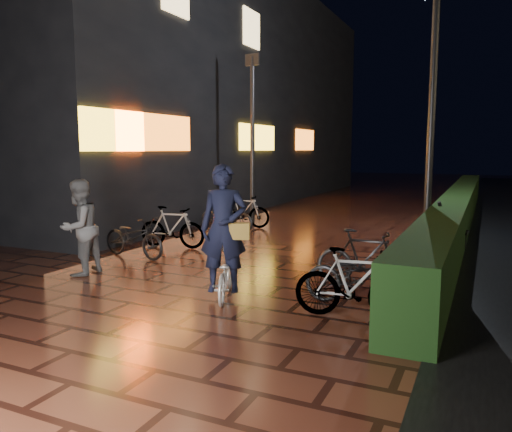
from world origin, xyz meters
The scene contains 11 objects.
ground centered at (0.00, 0.00, 0.00)m, with size 80.00×80.00×0.00m, color #381911.
hedge centered at (3.30, 8.00, 0.50)m, with size 0.70×20.00×1.00m, color black.
bystander_person centered at (-2.39, -0.72, 0.84)m, with size 0.82×0.64×1.68m, color #565558.
storefront_block centered at (-9.50, 11.50, 4.50)m, with size 12.09×22.00×9.00m.
lamp_post_hedge centered at (2.86, 4.13, 3.13)m, with size 0.53×0.28×5.68m.
lamp_post_sf centered at (-2.26, 6.06, 2.69)m, with size 0.47×0.15×4.89m.
cyclist centered at (0.58, -0.89, 0.74)m, with size 0.96×1.47×1.99m.
traffic_barrier centered at (2.95, 0.63, 0.33)m, with size 0.48×1.67×0.67m.
cart_assembly centered at (3.39, 4.21, 0.57)m, with size 0.64×0.61×1.11m.
parked_bikes_storefront centered at (-2.31, 3.07, 0.44)m, with size 1.89×5.19×0.93m.
parked_bikes_hedge centered at (2.44, -0.28, 0.45)m, with size 1.80×2.09×0.93m.
Camera 1 is at (4.02, -7.19, 2.19)m, focal length 35.00 mm.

